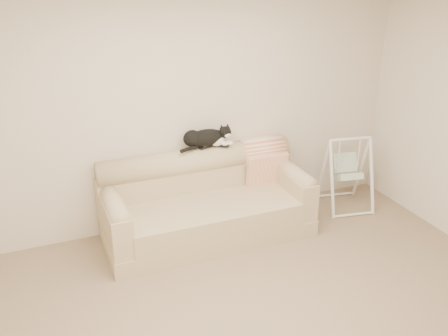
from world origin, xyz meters
The scene contains 8 objects.
ground_plane centered at (0.00, 0.00, 0.00)m, with size 5.00×5.00×0.00m, color #7E6953.
room_shell centered at (0.00, 0.00, 1.53)m, with size 5.04×4.04×2.60m.
sofa centered at (0.07, 1.62, 0.35)m, with size 2.20×0.93×0.90m.
remote_a centered at (0.18, 1.86, 0.91)m, with size 0.19×0.10×0.03m.
remote_b centered at (0.34, 1.83, 0.91)m, with size 0.17×0.11×0.02m.
tuxedo_cat centered at (0.17, 1.86, 1.01)m, with size 0.62×0.24×0.24m.
throw_blanket centered at (0.84, 1.84, 0.72)m, with size 0.49×0.38×0.58m.
baby_swing centered at (1.85, 1.58, 0.44)m, with size 0.63×0.66×0.89m.
Camera 1 is at (-1.56, -2.89, 2.83)m, focal length 40.00 mm.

